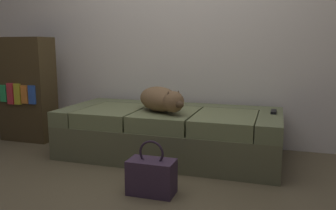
{
  "coord_description": "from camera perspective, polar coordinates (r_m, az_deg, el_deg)",
  "views": [
    {
      "loc": [
        0.92,
        -1.89,
        1.0
      ],
      "look_at": [
        0.0,
        0.99,
        0.49
      ],
      "focal_mm": 36.64,
      "sensor_mm": 36.0,
      "label": 1
    }
  ],
  "objects": [
    {
      "name": "bookshelf",
      "position": [
        3.98,
        -22.36,
        2.42
      ],
      "size": [
        0.56,
        0.3,
        1.1
      ],
      "color": "#46361E",
      "rests_on": "ground"
    },
    {
      "name": "ground_plane",
      "position": [
        2.32,
        -7.76,
        -15.87
      ],
      "size": [
        10.0,
        10.0,
        0.0
      ],
      "primitive_type": "plane",
      "color": "brown"
    },
    {
      "name": "handbag",
      "position": [
        2.39,
        -2.75,
        -11.73
      ],
      "size": [
        0.32,
        0.18,
        0.38
      ],
      "color": "#3C2A3E",
      "rests_on": "ground"
    },
    {
      "name": "dog_tan",
      "position": [
        2.99,
        -1.11,
        0.94
      ],
      "size": [
        0.57,
        0.51,
        0.22
      ],
      "color": "brown",
      "rests_on": "couch"
    },
    {
      "name": "back_wall",
      "position": [
        3.63,
        3.07,
        15.95
      ],
      "size": [
        6.4,
        0.1,
        2.8
      ],
      "primitive_type": "cube",
      "color": "silver",
      "rests_on": "ground"
    },
    {
      "name": "tv_remote",
      "position": [
        3.09,
        17.16,
        -1.07
      ],
      "size": [
        0.05,
        0.15,
        0.02
      ],
      "primitive_type": "cube",
      "rotation": [
        0.0,
        0.0,
        -0.03
      ],
      "color": "black",
      "rests_on": "couch"
    },
    {
      "name": "couch",
      "position": [
        3.17,
        0.28,
        -4.66
      ],
      "size": [
        1.97,
        0.89,
        0.44
      ],
      "color": "brown",
      "rests_on": "ground"
    }
  ]
}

